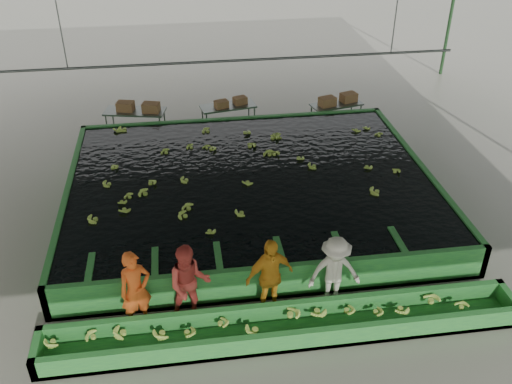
{
  "coord_description": "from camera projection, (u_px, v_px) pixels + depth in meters",
  "views": [
    {
      "loc": [
        -1.81,
        -11.94,
        8.82
      ],
      "look_at": [
        0.0,
        0.5,
        1.0
      ],
      "focal_mm": 40.0,
      "sensor_mm": 36.0,
      "label": 1
    }
  ],
  "objects": [
    {
      "name": "ground",
      "position": [
        259.0,
        234.0,
        14.91
      ],
      "size": [
        80.0,
        80.0,
        0.0
      ],
      "primitive_type": "plane",
      "color": "gray",
      "rests_on": "ground"
    },
    {
      "name": "cableway_rail",
      "position": [
        235.0,
        61.0,
        17.53
      ],
      "size": [
        0.08,
        0.08,
        14.0
      ],
      "primitive_type": "cylinder",
      "color": "#59605B",
      "rests_on": "shed_roof"
    },
    {
      "name": "rail_hanger_left",
      "position": [
        62.0,
        35.0,
        16.39
      ],
      "size": [
        0.04,
        0.04,
        2.0
      ],
      "primitive_type": "cylinder",
      "color": "#59605B",
      "rests_on": "shed_roof"
    },
    {
      "name": "worker_a",
      "position": [
        136.0,
        290.0,
        11.71
      ],
      "size": [
        0.79,
        0.67,
        1.84
      ],
      "primitive_type": "imported",
      "rotation": [
        0.0,
        0.0,
        0.4
      ],
      "color": "#F55C1B",
      "rests_on": "ground"
    },
    {
      "name": "box_stack_left",
      "position": [
        139.0,
        111.0,
        19.36
      ],
      "size": [
        1.5,
        0.76,
        0.31
      ],
      "primitive_type": null,
      "rotation": [
        0.0,
        0.0,
        -0.26
      ],
      "color": "brown",
      "rests_on": "packing_table_left"
    },
    {
      "name": "packing_table_mid",
      "position": [
        228.0,
        117.0,
        20.15
      ],
      "size": [
        2.02,
        1.08,
        0.87
      ],
      "primitive_type": null,
      "rotation": [
        0.0,
        0.0,
        0.17
      ],
      "color": "#59605B",
      "rests_on": "ground"
    },
    {
      "name": "sorting_trough",
      "position": [
        285.0,
        327.0,
        11.75
      ],
      "size": [
        10.0,
        1.0,
        0.5
      ],
      "primitive_type": null,
      "color": "#29762D",
      "rests_on": "ground"
    },
    {
      "name": "box_stack_right",
      "position": [
        338.0,
        103.0,
        20.17
      ],
      "size": [
        1.49,
        0.81,
        0.31
      ],
      "primitive_type": null,
      "rotation": [
        0.0,
        0.0,
        0.3
      ],
      "color": "brown",
      "rests_on": "packing_table_right"
    },
    {
      "name": "packing_table_left",
      "position": [
        136.0,
        123.0,
        19.65
      ],
      "size": [
        2.17,
        1.23,
        0.93
      ],
      "primitive_type": null,
      "rotation": [
        0.0,
        0.0,
        -0.21
      ],
      "color": "#59605B",
      "rests_on": "ground"
    },
    {
      "name": "floating_bananas",
      "position": [
        247.0,
        164.0,
        16.39
      ],
      "size": [
        8.12,
        5.53,
        0.11
      ],
      "primitive_type": null,
      "color": "#98BC40",
      "rests_on": "tank_water"
    },
    {
      "name": "flotation_tank",
      "position": [
        251.0,
        190.0,
        15.93
      ],
      "size": [
        10.0,
        8.0,
        0.9
      ],
      "primitive_type": null,
      "color": "#29762D",
      "rests_on": "ground"
    },
    {
      "name": "worker_d",
      "position": [
        335.0,
        272.0,
        12.24
      ],
      "size": [
        1.16,
        0.69,
        1.76
      ],
      "primitive_type": "imported",
      "rotation": [
        0.0,
        0.0,
        -0.03
      ],
      "color": "beige",
      "rests_on": "ground"
    },
    {
      "name": "worker_b",
      "position": [
        189.0,
        284.0,
        11.83
      ],
      "size": [
        0.94,
        0.75,
        1.88
      ],
      "primitive_type": "imported",
      "rotation": [
        0.0,
        0.0,
        0.04
      ],
      "color": "#C94135",
      "rests_on": "ground"
    },
    {
      "name": "worker_c",
      "position": [
        270.0,
        277.0,
        12.04
      ],
      "size": [
        1.19,
        0.78,
        1.88
      ],
      "primitive_type": "imported",
      "rotation": [
        0.0,
        0.0,
        0.32
      ],
      "color": "orange",
      "rests_on": "ground"
    },
    {
      "name": "box_stack_mid",
      "position": [
        231.0,
        106.0,
        19.91
      ],
      "size": [
        1.21,
        0.69,
        0.25
      ],
      "primitive_type": null,
      "rotation": [
        0.0,
        0.0,
        0.33
      ],
      "color": "brown",
      "rests_on": "packing_table_mid"
    },
    {
      "name": "shed_roof",
      "position": [
        259.0,
        47.0,
        12.27
      ],
      "size": [
        20.0,
        22.0,
        0.04
      ],
      "primitive_type": "cube",
      "color": "gray",
      "rests_on": "shed_posts"
    },
    {
      "name": "trough_bananas",
      "position": [
        285.0,
        321.0,
        11.67
      ],
      "size": [
        9.21,
        0.61,
        0.12
      ],
      "primitive_type": null,
      "color": "#98BC40",
      "rests_on": "sorting_trough"
    },
    {
      "name": "packing_table_right",
      "position": [
        336.0,
        114.0,
        20.38
      ],
      "size": [
        1.94,
        1.12,
        0.83
      ],
      "primitive_type": null,
      "rotation": [
        0.0,
        0.0,
        0.23
      ],
      "color": "#59605B",
      "rests_on": "ground"
    },
    {
      "name": "tank_water",
      "position": [
        251.0,
        178.0,
        15.72
      ],
      "size": [
        9.7,
        7.7,
        0.0
      ],
      "primitive_type": "cube",
      "color": "black",
      "rests_on": "flotation_tank"
    },
    {
      "name": "rail_hanger_right",
      "position": [
        395.0,
        21.0,
        17.61
      ],
      "size": [
        0.04,
        0.04,
        2.0
      ],
      "primitive_type": "cylinder",
      "color": "#59605B",
      "rests_on": "shed_roof"
    },
    {
      "name": "shed_posts",
      "position": [
        259.0,
        150.0,
        13.59
      ],
      "size": [
        20.0,
        22.0,
        5.0
      ],
      "primitive_type": null,
      "color": "#1F4320",
      "rests_on": "ground"
    }
  ]
}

